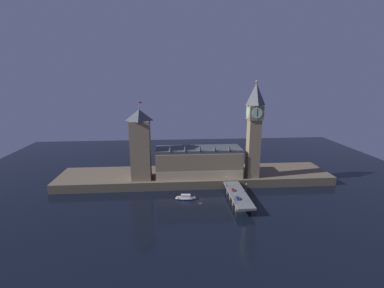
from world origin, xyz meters
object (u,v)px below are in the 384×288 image
car_northbound_trail (238,198)px  pedestrian_near_rail (234,199)px  victoria_tower (140,145)px  street_lamp_near (236,197)px  car_northbound_lead (233,190)px  street_lamp_mid (246,187)px  pedestrian_mid_walk (245,191)px  pedestrian_far_rail (227,186)px  street_lamp_far (226,180)px  clock_tower (254,127)px  boat_upstream (186,198)px

car_northbound_trail → pedestrian_near_rail: 2.79m
victoria_tower → street_lamp_near: 82.87m
car_northbound_trail → car_northbound_lead: bearing=90.0°
victoria_tower → street_lamp_near: bearing=-37.7°
car_northbound_trail → street_lamp_mid: street_lamp_mid is taller
victoria_tower → pedestrian_mid_walk: 84.24m
car_northbound_lead → pedestrian_mid_walk: pedestrian_mid_walk is taller
pedestrian_far_rail → street_lamp_far: size_ratio=0.23×
street_lamp_near → street_lamp_mid: (10.89, 14.72, 0.62)m
street_lamp_near → street_lamp_far: (0.00, 29.44, 0.51)m
victoria_tower → pedestrian_near_rail: victoria_tower is taller
clock_tower → pedestrian_mid_walk: clock_tower is taller
car_northbound_lead → street_lamp_mid: street_lamp_mid is taller
pedestrian_near_rail → pedestrian_mid_walk: (10.09, 12.58, -0.08)m
boat_upstream → pedestrian_mid_walk: bearing=-6.2°
street_lamp_far → boat_upstream: 32.51m
car_northbound_lead → street_lamp_near: 20.05m
street_lamp_far → street_lamp_mid: bearing=-53.5°
car_northbound_trail → street_lamp_near: street_lamp_near is taller
pedestrian_near_rail → street_lamp_near: 5.18m
car_northbound_lead → car_northbound_trail: size_ratio=0.93×
street_lamp_near → street_lamp_mid: size_ratio=0.86×
clock_tower → street_lamp_mid: (-13.04, -31.04, -35.66)m
clock_tower → victoria_tower: size_ratio=1.25×
car_northbound_lead → street_lamp_far: bearing=106.5°
pedestrian_near_rail → victoria_tower: bearing=145.0°
clock_tower → street_lamp_near: size_ratio=12.12×
car_northbound_trail → pedestrian_mid_walk: size_ratio=2.56×
car_northbound_trail → pedestrian_near_rail: pedestrian_near_rail is taller
clock_tower → street_lamp_far: (-23.94, -16.32, -35.77)m
pedestrian_far_rail → street_lamp_near: bearing=-90.8°
victoria_tower → car_northbound_trail: size_ratio=14.15×
street_lamp_far → pedestrian_mid_walk: bearing=-50.2°
pedestrian_far_rail → pedestrian_mid_walk: bearing=-46.0°
victoria_tower → pedestrian_far_rail: 71.87m
street_lamp_mid → boat_upstream: size_ratio=0.48×
pedestrian_mid_walk → car_northbound_trail: bearing=-123.6°
clock_tower → boat_upstream: bearing=-155.6°
clock_tower → pedestrian_near_rail: 61.74m
pedestrian_mid_walk → pedestrian_near_rail: bearing=-128.7°
victoria_tower → car_northbound_trail: 83.09m
victoria_tower → street_lamp_mid: bearing=-24.6°
car_northbound_lead → boat_upstream: bearing=177.1°
pedestrian_near_rail → street_lamp_mid: (10.49, 10.45, 3.52)m
pedestrian_mid_walk → pedestrian_far_rail: bearing=134.0°
street_lamp_far → clock_tower: bearing=34.3°
car_northbound_lead → car_northbound_trail: (0.00, -14.14, 0.05)m
boat_upstream → street_lamp_near: bearing=-35.2°
pedestrian_near_rail → street_lamp_near: (-0.40, -4.27, 2.91)m
victoria_tower → car_northbound_trail: (65.76, -43.09, -26.87)m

